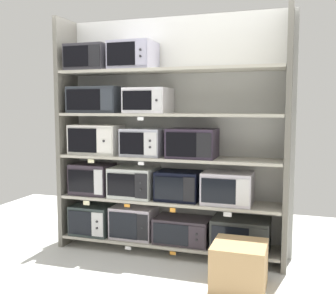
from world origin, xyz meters
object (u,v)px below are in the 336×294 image
at_px(microwave_7, 228,188).
at_px(microwave_9, 144,142).
at_px(microwave_6, 178,186).
at_px(microwave_14, 133,56).
at_px(microwave_4, 93,179).
at_px(microwave_3, 241,234).
at_px(microwave_5, 134,182).
at_px(microwave_12, 148,101).
at_px(microwave_11, 97,100).
at_px(microwave_2, 183,230).
at_px(microwave_8, 96,139).
at_px(microwave_1, 134,222).
at_px(shipping_carton, 239,266).
at_px(microwave_10, 192,143).
at_px(microwave_13, 91,58).
at_px(microwave_0, 94,219).

relative_size(microwave_7, microwave_9, 1.16).
xyz_separation_m(microwave_6, microwave_14, (-0.50, -0.00, 1.34)).
xyz_separation_m(microwave_4, microwave_9, (0.62, -0.00, 0.43)).
xyz_separation_m(microwave_3, microwave_7, (-0.14, 0.00, 0.46)).
relative_size(microwave_5, microwave_12, 1.07).
relative_size(microwave_12, microwave_14, 0.98).
bearing_deg(microwave_7, microwave_6, -179.99).
height_order(microwave_7, microwave_11, microwave_11).
bearing_deg(microwave_9, microwave_2, -0.01).
distance_m(microwave_4, microwave_8, 0.44).
distance_m(microwave_4, microwave_5, 0.50).
relative_size(microwave_2, microwave_6, 1.29).
relative_size(microwave_1, microwave_4, 1.07).
bearing_deg(shipping_carton, microwave_7, 108.97).
bearing_deg(microwave_7, microwave_2, -179.97).
relative_size(microwave_2, microwave_10, 1.19).
height_order(microwave_4, microwave_14, microwave_14).
distance_m(microwave_9, microwave_13, 1.08).
height_order(microwave_0, microwave_3, microwave_0).
bearing_deg(microwave_10, microwave_0, -180.00).
relative_size(microwave_3, microwave_13, 1.27).
relative_size(microwave_10, microwave_12, 1.09).
xyz_separation_m(microwave_1, microwave_13, (-0.49, 0.00, 1.77)).
bearing_deg(microwave_14, microwave_9, 0.05).
bearing_deg(microwave_10, microwave_12, 179.97).
relative_size(microwave_1, microwave_10, 0.96).
height_order(microwave_4, microwave_13, microwave_13).
bearing_deg(microwave_4, microwave_1, -0.05).
bearing_deg(microwave_10, microwave_4, 179.98).
bearing_deg(microwave_10, microwave_6, 179.93).
bearing_deg(microwave_4, shipping_carton, -19.35).
distance_m(microwave_6, microwave_11, 1.29).
height_order(microwave_4, shipping_carton, microwave_4).
height_order(microwave_8, microwave_11, microwave_11).
height_order(microwave_1, microwave_7, microwave_7).
distance_m(microwave_0, microwave_4, 0.46).
distance_m(microwave_8, microwave_9, 0.56).
distance_m(microwave_7, microwave_14, 1.67).
height_order(microwave_8, microwave_13, microwave_13).
relative_size(microwave_11, microwave_13, 1.27).
xyz_separation_m(microwave_4, microwave_12, (0.67, -0.00, 0.86)).
bearing_deg(microwave_1, microwave_6, 0.03).
height_order(microwave_10, shipping_carton, microwave_10).
height_order(microwave_7, microwave_8, microwave_8).
bearing_deg(microwave_0, microwave_13, 4.34).
relative_size(microwave_3, microwave_8, 1.04).
relative_size(microwave_2, shipping_carton, 1.28).
height_order(microwave_7, microwave_14, microwave_14).
distance_m(microwave_1, microwave_11, 1.39).
distance_m(microwave_6, microwave_8, 1.05).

